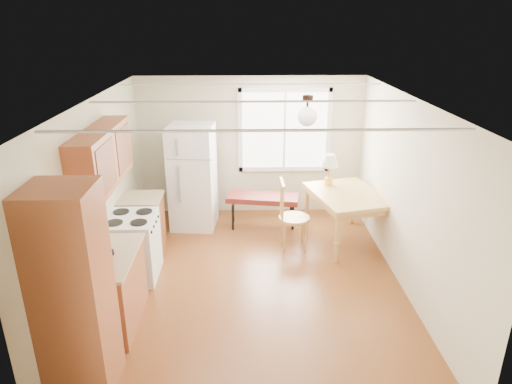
{
  "coord_description": "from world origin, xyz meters",
  "views": [
    {
      "loc": [
        -0.12,
        -5.46,
        3.42
      ],
      "look_at": [
        0.04,
        0.47,
        1.15
      ],
      "focal_mm": 32.0,
      "sensor_mm": 36.0,
      "label": 1
    }
  ],
  "objects_px": {
    "dining_table": "(347,199)",
    "chair": "(288,210)",
    "bench": "(263,199)",
    "refrigerator": "(193,177)"
  },
  "relations": [
    {
      "from": "dining_table",
      "to": "chair",
      "type": "relative_size",
      "value": 1.41
    },
    {
      "from": "dining_table",
      "to": "chair",
      "type": "distance_m",
      "value": 0.98
    },
    {
      "from": "bench",
      "to": "dining_table",
      "type": "relative_size",
      "value": 0.83
    },
    {
      "from": "chair",
      "to": "dining_table",
      "type": "bearing_deg",
      "value": 9.47
    },
    {
      "from": "refrigerator",
      "to": "chair",
      "type": "relative_size",
      "value": 1.62
    },
    {
      "from": "bench",
      "to": "dining_table",
      "type": "bearing_deg",
      "value": -16.28
    },
    {
      "from": "bench",
      "to": "chair",
      "type": "relative_size",
      "value": 1.16
    },
    {
      "from": "chair",
      "to": "bench",
      "type": "bearing_deg",
      "value": 112.39
    },
    {
      "from": "bench",
      "to": "chair",
      "type": "height_order",
      "value": "chair"
    },
    {
      "from": "bench",
      "to": "refrigerator",
      "type": "bearing_deg",
      "value": -173.8
    }
  ]
}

